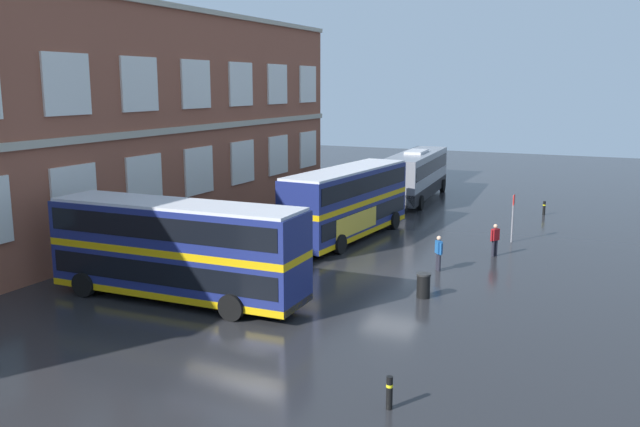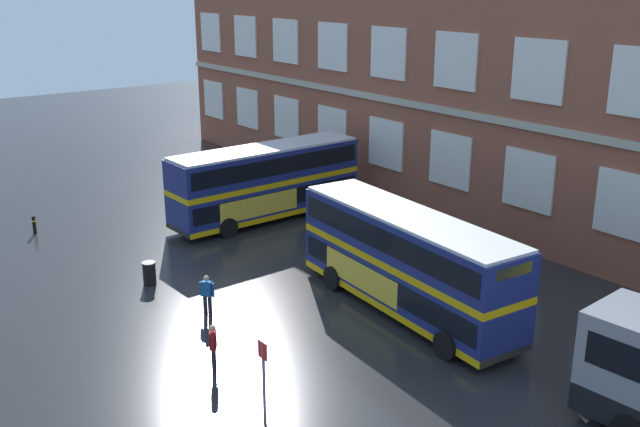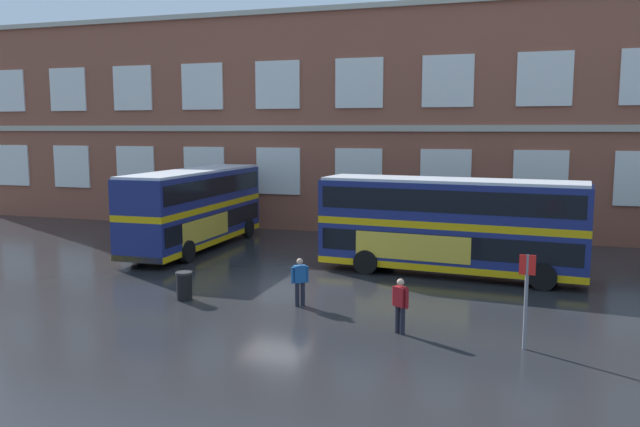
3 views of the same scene
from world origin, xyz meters
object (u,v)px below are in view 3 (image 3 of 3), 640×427
Objects in this scene: waiting_passenger at (300,280)px; second_passenger at (400,304)px; double_decker_middle at (450,225)px; bus_stand_flag at (526,292)px; double_decker_near at (195,207)px; station_litter_bin at (184,286)px.

second_passenger is at bearing -26.17° from waiting_passenger.
bus_stand_flag is (3.10, -8.74, -0.51)m from double_decker_middle.
double_decker_near is 0.99× the size of double_decker_middle.
waiting_passenger is 7.83m from bus_stand_flag.
second_passenger is at bearing -93.31° from double_decker_middle.
double_decker_middle is at bearing -8.79° from double_decker_near.
second_passenger is 0.63× the size of bus_stand_flag.
bus_stand_flag is 2.62× the size of station_litter_bin.
double_decker_middle is at bearing 39.19° from station_litter_bin.
waiting_passenger is at bearing 6.88° from station_litter_bin.
second_passenger is (12.68, -10.48, -1.22)m from double_decker_near.
double_decker_near is 6.50× the size of second_passenger.
double_decker_middle reaches higher than second_passenger.
double_decker_middle reaches higher than bus_stand_flag.
bus_stand_flag is 11.92m from station_litter_bin.
double_decker_near reaches higher than station_litter_bin.
double_decker_near is at bearing 135.71° from waiting_passenger.
second_passenger is at bearing 175.35° from bus_stand_flag.
waiting_passenger is at bearing 153.83° from second_passenger.
double_decker_near is 16.50m from second_passenger.
double_decker_near is 10.28m from station_litter_bin.
double_decker_near is at bearing 146.48° from bus_stand_flag.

